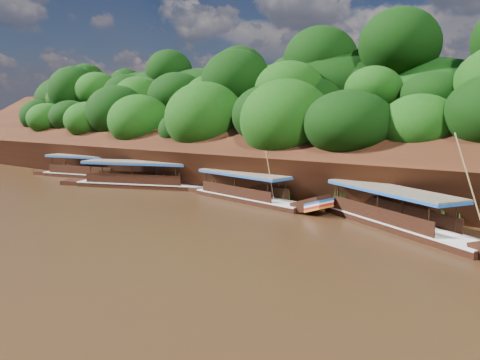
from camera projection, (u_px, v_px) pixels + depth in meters
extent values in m
plane|color=black|center=(196.00, 222.00, 31.45)|extent=(160.00, 160.00, 0.00)
cube|color=black|center=(314.00, 155.00, 43.48)|extent=(120.00, 16.12, 13.64)
cube|color=black|center=(357.00, 180.00, 51.78)|extent=(120.00, 24.00, 12.00)
ellipsoid|color=#0F3709|center=(74.00, 144.00, 63.85)|extent=(16.00, 8.00, 6.00)
ellipsoid|color=#0F3709|center=(147.00, 102.00, 65.65)|extent=(20.00, 10.00, 8.00)
ellipsoid|color=#0F3709|center=(255.00, 152.00, 46.34)|extent=(18.00, 8.00, 6.40)
ellipsoid|color=#0F3709|center=(348.00, 95.00, 48.17)|extent=(24.00, 11.00, 8.40)
cube|color=black|center=(398.00, 229.00, 29.50)|extent=(12.51, 8.18, 0.92)
cube|color=silver|center=(398.00, 222.00, 29.44)|extent=(12.55, 8.24, 0.10)
cube|color=brown|center=(391.00, 189.00, 29.90)|extent=(10.19, 7.13, 0.12)
cube|color=#184CA2|center=(391.00, 191.00, 29.92)|extent=(10.19, 7.13, 0.18)
cylinder|color=tan|center=(471.00, 188.00, 23.75)|extent=(1.77, 1.09, 5.68)
cube|color=black|center=(249.00, 201.00, 38.98)|extent=(11.81, 4.08, 0.87)
cube|color=silver|center=(249.00, 197.00, 38.93)|extent=(11.82, 4.14, 0.10)
cube|color=black|center=(311.00, 204.00, 34.10)|extent=(2.99, 2.04, 1.64)
cube|color=#184CA2|center=(319.00, 202.00, 33.53)|extent=(1.69, 1.88, 0.60)
cube|color=red|center=(319.00, 206.00, 33.58)|extent=(1.69, 1.88, 0.60)
cube|color=brown|center=(244.00, 173.00, 39.19)|extent=(9.38, 3.96, 0.12)
cube|color=#184CA2|center=(244.00, 174.00, 39.21)|extent=(9.38, 3.96, 0.17)
cylinder|color=tan|center=(270.00, 176.00, 36.13)|extent=(0.25, 1.46, 3.90)
cube|color=black|center=(146.00, 188.00, 46.47)|extent=(13.82, 7.54, 0.95)
cube|color=silver|center=(146.00, 183.00, 46.40)|extent=(13.85, 7.60, 0.11)
cube|color=black|center=(221.00, 183.00, 44.31)|extent=(3.71, 2.88, 1.88)
cube|color=#184CA2|center=(230.00, 180.00, 44.04)|extent=(2.28, 2.34, 0.70)
cube|color=red|center=(230.00, 184.00, 44.09)|extent=(2.28, 2.34, 0.70)
cube|color=brown|center=(137.00, 162.00, 46.34)|extent=(11.15, 6.69, 0.13)
cube|color=#184CA2|center=(137.00, 163.00, 46.36)|extent=(11.15, 6.69, 0.19)
cylinder|color=tan|center=(184.00, 156.00, 44.71)|extent=(1.01, 1.36, 5.35)
cube|color=black|center=(91.00, 177.00, 54.02)|extent=(12.28, 5.45, 0.94)
cube|color=silver|center=(91.00, 174.00, 53.96)|extent=(12.30, 5.52, 0.10)
cube|color=black|center=(141.00, 174.00, 51.35)|extent=(3.24, 2.43, 1.74)
cube|color=#184CA2|center=(147.00, 171.00, 51.02)|extent=(1.92, 2.13, 0.63)
cube|color=red|center=(147.00, 175.00, 51.07)|extent=(1.92, 2.13, 0.63)
cube|color=brown|center=(85.00, 156.00, 53.96)|extent=(9.84, 5.08, 0.13)
cube|color=#184CA2|center=(85.00, 157.00, 53.98)|extent=(9.84, 5.08, 0.19)
cone|color=#1B6118|center=(82.00, 168.00, 55.90)|extent=(1.50, 1.50, 1.66)
cone|color=#1B6118|center=(121.00, 174.00, 50.82)|extent=(1.50, 1.50, 1.59)
cone|color=#1B6118|center=(164.00, 177.00, 46.60)|extent=(1.50, 1.50, 1.96)
cone|color=#1B6118|center=(211.00, 185.00, 42.88)|extent=(1.50, 1.50, 1.56)
cone|color=#1B6118|center=(281.00, 194.00, 37.90)|extent=(1.50, 1.50, 1.60)
cone|color=#1B6118|center=(342.00, 199.00, 34.79)|extent=(1.50, 1.50, 1.87)
cone|color=#1B6118|center=(452.00, 214.00, 30.63)|extent=(1.50, 1.50, 1.43)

